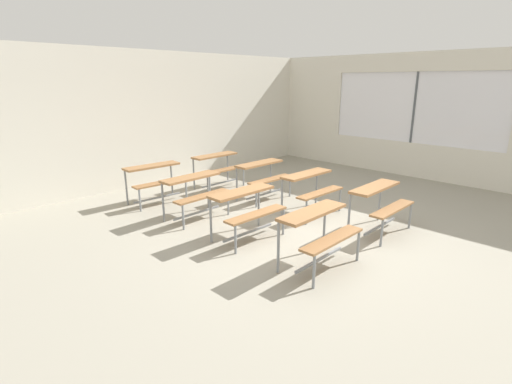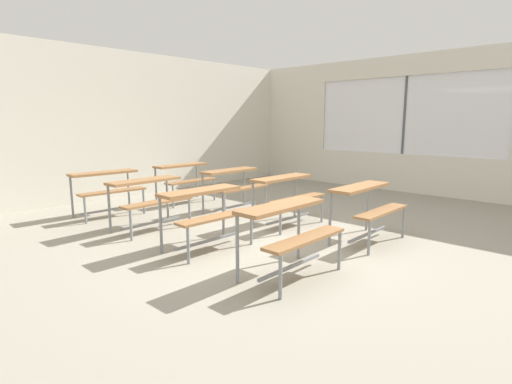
{
  "view_description": "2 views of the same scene",
  "coord_description": "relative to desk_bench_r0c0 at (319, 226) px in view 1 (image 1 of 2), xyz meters",
  "views": [
    {
      "loc": [
        -4.49,
        -3.46,
        2.35
      ],
      "look_at": [
        0.09,
        1.1,
        0.45
      ],
      "focal_mm": 26.76,
      "sensor_mm": 36.0,
      "label": 1
    },
    {
      "loc": [
        -3.8,
        -3.3,
        1.6
      ],
      "look_at": [
        0.36,
        0.65,
        0.56
      ],
      "focal_mm": 28.0,
      "sensor_mm": 36.0,
      "label": 2
    }
  ],
  "objects": [
    {
      "name": "desk_bench_r2c1",
      "position": [
        1.65,
        2.57,
        0.0
      ],
      "size": [
        1.1,
        0.59,
        0.74
      ],
      "rotation": [
        0.0,
        0.0,
        0.0
      ],
      "color": "olive",
      "rests_on": "ground"
    },
    {
      "name": "wall_back",
      "position": [
        0.7,
        5.32,
        0.94
      ],
      "size": [
        10.0,
        0.12,
        3.0
      ],
      "primitive_type": "cube",
      "color": "silver",
      "rests_on": "ground"
    },
    {
      "name": "desk_bench_r0c1",
      "position": [
        1.65,
        0.01,
        0.0
      ],
      "size": [
        1.11,
        0.6,
        0.74
      ],
      "rotation": [
        0.0,
        0.0,
        0.01
      ],
      "color": "olive",
      "rests_on": "ground"
    },
    {
      "name": "desk_bench_r3c1",
      "position": [
        1.56,
        3.89,
        0.0
      ],
      "size": [
        1.11,
        0.6,
        0.74
      ],
      "rotation": [
        0.0,
        0.0,
        0.01
      ],
      "color": "olive",
      "rests_on": "ground"
    },
    {
      "name": "desk_bench_r1c0",
      "position": [
        -0.01,
        1.32,
        0.0
      ],
      "size": [
        1.11,
        0.61,
        0.74
      ],
      "rotation": [
        0.0,
        0.0,
        -0.02
      ],
      "color": "olive",
      "rests_on": "ground"
    },
    {
      "name": "desk_bench_r3c0",
      "position": [
        -0.03,
        3.91,
        0.0
      ],
      "size": [
        1.13,
        0.64,
        0.74
      ],
      "rotation": [
        0.0,
        0.0,
        -0.05
      ],
      "color": "olive",
      "rests_on": "ground"
    },
    {
      "name": "wall_right",
      "position": [
        5.7,
        0.69,
        0.88
      ],
      "size": [
        0.12,
        9.0,
        3.0
      ],
      "color": "silver",
      "rests_on": "ground"
    },
    {
      "name": "desk_bench_r1c1",
      "position": [
        1.59,
        1.32,
        0.0
      ],
      "size": [
        1.11,
        0.61,
        0.74
      ],
      "rotation": [
        0.0,
        0.0,
        -0.02
      ],
      "color": "olive",
      "rests_on": "ground"
    },
    {
      "name": "ground",
      "position": [
        0.7,
        0.82,
        -0.59
      ],
      "size": [
        10.0,
        9.0,
        0.05
      ],
      "primitive_type": "cube",
      "color": "gray"
    },
    {
      "name": "desk_bench_r0c0",
      "position": [
        0.0,
        0.0,
        0.0
      ],
      "size": [
        1.11,
        0.6,
        0.74
      ],
      "rotation": [
        0.0,
        0.0,
        0.01
      ],
      "color": "olive",
      "rests_on": "ground"
    },
    {
      "name": "desk_bench_r2c0",
      "position": [
        -0.02,
        2.62,
        0.0
      ],
      "size": [
        1.12,
        0.63,
        0.74
      ],
      "rotation": [
        0.0,
        0.0,
        0.04
      ],
      "color": "olive",
      "rests_on": "ground"
    }
  ]
}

